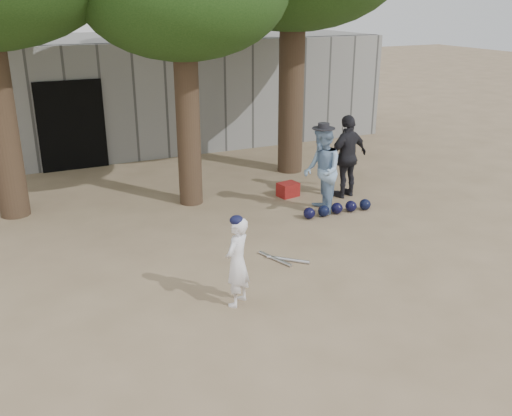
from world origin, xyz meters
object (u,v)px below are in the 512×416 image
spectator_blue (322,171)px  red_bag (288,190)px  spectator_dark (347,156)px  boy_player (237,262)px

spectator_blue → red_bag: 1.39m
spectator_blue → spectator_dark: 1.23m
boy_player → spectator_blue: size_ratio=0.74×
spectator_blue → red_bag: bearing=-156.3°
spectator_dark → spectator_blue: bearing=20.9°
spectator_blue → spectator_dark: bearing=141.4°
spectator_blue → boy_player: bearing=-29.5°
spectator_blue → red_bag: spectator_blue is taller
boy_player → spectator_dark: size_ratio=0.73×
spectator_blue → red_bag: size_ratio=4.18×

